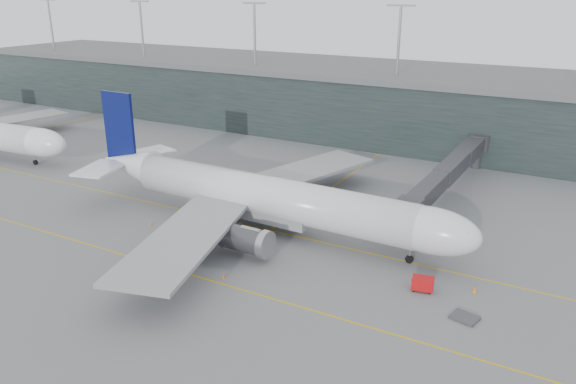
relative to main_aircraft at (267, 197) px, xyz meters
The scene contains 17 objects.
ground 7.43m from the main_aircraft, 138.17° to the left, with size 320.00×320.00×0.00m, color slate.
taxiline_a 6.41m from the main_aircraft, behind, with size 160.00×0.25×0.02m, color gold.
taxiline_b 17.45m from the main_aircraft, 104.51° to the right, with size 160.00×0.25×0.02m, color gold.
taxiline_lead_main 24.26m from the main_aircraft, 88.08° to the left, with size 0.25×60.00×0.02m, color gold.
taxiline_lead_adj 82.83m from the main_aircraft, 163.30° to the left, with size 0.25×60.00×0.02m, color gold.
terminal 61.97m from the main_aircraft, 93.90° to the left, with size 240.00×36.00×29.00m.
main_aircraft is the anchor object (origin of this frame).
jet_bridge 33.96m from the main_aircraft, 54.82° to the left, with size 4.50×43.66×6.56m.
gse_cart 25.67m from the main_aircraft, 14.46° to the right, with size 2.65×1.95×1.64m.
baggage_dolly 32.10m from the main_aircraft, 18.21° to the right, with size 2.68×2.14×0.27m, color #38383D.
uld_a 17.03m from the main_aircraft, 121.81° to the left, with size 1.85×1.49×1.66m.
uld_b 18.52m from the main_aircraft, 116.84° to the left, with size 1.98×1.67×1.64m.
uld_c 16.09m from the main_aircraft, 107.26° to the left, with size 2.75×2.49×2.06m.
cone_nose 30.50m from the main_aircraft, ahead, with size 0.48×0.48×0.76m, color orange.
cone_wing_stbd 16.02m from the main_aircraft, 78.66° to the right, with size 0.38×0.38×0.61m, color #D95E0C.
cone_wing_port 15.00m from the main_aircraft, 80.20° to the left, with size 0.47×0.47×0.75m, color orange.
cone_tail 17.67m from the main_aircraft, 155.65° to the right, with size 0.39×0.39×0.61m, color #D2660B.
Camera 1 is at (42.75, -66.96, 32.77)m, focal length 35.00 mm.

